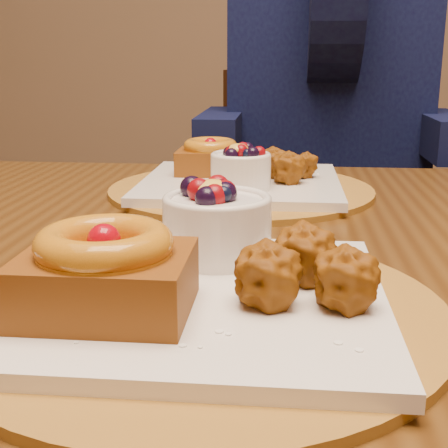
{
  "coord_description": "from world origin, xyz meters",
  "views": [
    {
      "loc": [
        -0.02,
        -0.54,
        0.95
      ],
      "look_at": [
        -0.07,
        -0.05,
        0.81
      ],
      "focal_mm": 50.0,
      "sensor_mm": 36.0,
      "label": 1
    }
  ],
  "objects_px": {
    "dining_table": "(226,299)",
    "diner": "(329,68)",
    "chair_far": "(290,244)",
    "place_setting_near": "(196,278)",
    "place_setting_far": "(239,179)"
  },
  "relations": [
    {
      "from": "dining_table",
      "to": "diner",
      "type": "xyz_separation_m",
      "value": [
        0.15,
        0.75,
        0.24
      ]
    },
    {
      "from": "dining_table",
      "to": "chair_far",
      "type": "relative_size",
      "value": 1.76
    },
    {
      "from": "place_setting_near",
      "to": "diner",
      "type": "distance_m",
      "value": 0.99
    },
    {
      "from": "dining_table",
      "to": "diner",
      "type": "relative_size",
      "value": 1.85
    },
    {
      "from": "dining_table",
      "to": "diner",
      "type": "bearing_deg",
      "value": 78.47
    },
    {
      "from": "diner",
      "to": "place_setting_near",
      "type": "bearing_deg",
      "value": -100.3
    },
    {
      "from": "place_setting_far",
      "to": "chair_far",
      "type": "distance_m",
      "value": 0.64
    },
    {
      "from": "dining_table",
      "to": "place_setting_near",
      "type": "xyz_separation_m",
      "value": [
        -0.0,
        -0.21,
        0.1
      ]
    },
    {
      "from": "place_setting_near",
      "to": "dining_table",
      "type": "bearing_deg",
      "value": 89.13
    },
    {
      "from": "place_setting_far",
      "to": "diner",
      "type": "bearing_deg",
      "value": 73.83
    },
    {
      "from": "place_setting_near",
      "to": "place_setting_far",
      "type": "bearing_deg",
      "value": 89.83
    },
    {
      "from": "chair_far",
      "to": "diner",
      "type": "xyz_separation_m",
      "value": [
        0.07,
        -0.04,
        0.42
      ]
    },
    {
      "from": "chair_far",
      "to": "diner",
      "type": "relative_size",
      "value": 1.06
    },
    {
      "from": "diner",
      "to": "place_setting_far",
      "type": "bearing_deg",
      "value": -107.28
    },
    {
      "from": "place_setting_far",
      "to": "diner",
      "type": "distance_m",
      "value": 0.58
    }
  ]
}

